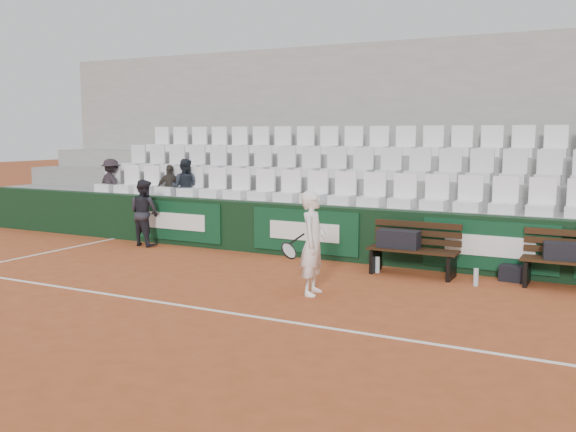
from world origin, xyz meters
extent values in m
plane|color=#A54A25|center=(0.00, 0.00, 0.00)|extent=(80.00, 80.00, 0.00)
cube|color=white|center=(0.00, 0.00, 0.00)|extent=(18.00, 0.06, 0.01)
cube|color=black|center=(0.00, 4.00, 0.50)|extent=(18.00, 0.30, 1.00)
cube|color=#0C381E|center=(-3.20, 3.83, 0.52)|extent=(2.20, 0.04, 0.82)
cube|color=#0C381E|center=(-0.20, 3.83, 0.52)|extent=(2.20, 0.04, 0.82)
cube|color=#0C381E|center=(3.20, 3.83, 0.52)|extent=(2.20, 0.04, 0.82)
cube|color=gray|center=(0.00, 4.62, 0.50)|extent=(18.00, 0.95, 1.00)
cube|color=gray|center=(0.00, 5.58, 0.72)|extent=(18.00, 0.95, 1.45)
cube|color=gray|center=(0.00, 6.53, 0.95)|extent=(18.00, 0.95, 1.90)
cube|color=#969693|center=(0.00, 7.15, 2.20)|extent=(18.00, 0.30, 4.40)
cube|color=white|center=(0.00, 4.45, 1.31)|extent=(11.90, 0.44, 0.63)
cube|color=silver|center=(0.00, 5.40, 1.77)|extent=(11.90, 0.44, 0.63)
cube|color=white|center=(0.00, 6.35, 2.21)|extent=(11.90, 0.44, 0.63)
cube|color=black|center=(2.06, 3.34, 0.23)|extent=(1.50, 0.56, 0.45)
cube|color=#372010|center=(4.50, 3.52, 0.23)|extent=(1.50, 0.56, 0.45)
cube|color=black|center=(1.81, 3.34, 0.60)|extent=(0.69, 0.30, 0.30)
cube|color=black|center=(4.36, 3.51, 0.58)|extent=(0.61, 0.36, 0.27)
cube|color=black|center=(3.63, 3.67, 0.13)|extent=(0.46, 0.31, 0.26)
cylinder|color=silver|center=(1.47, 3.26, 0.14)|extent=(0.08, 0.08, 0.28)
cylinder|color=silver|center=(3.15, 3.07, 0.14)|extent=(0.08, 0.08, 0.28)
imported|color=white|center=(1.12, 1.42, 0.77)|extent=(0.45, 0.61, 1.53)
torus|color=black|center=(0.72, 1.42, 0.62)|extent=(0.19, 0.30, 0.26)
cylinder|color=black|center=(0.85, 1.42, 0.81)|extent=(0.26, 0.03, 0.20)
imported|color=black|center=(-3.81, 3.51, 0.70)|extent=(0.75, 0.63, 1.40)
imported|color=black|center=(-5.62, 4.50, 1.61)|extent=(0.88, 0.63, 1.22)
imported|color=#332F29|center=(-3.88, 4.50, 1.56)|extent=(0.71, 0.50, 1.12)
imported|color=#1E232D|center=(-3.48, 4.50, 1.63)|extent=(0.72, 0.63, 1.26)
camera|label=1|loc=(5.09, -6.96, 2.37)|focal=40.00mm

